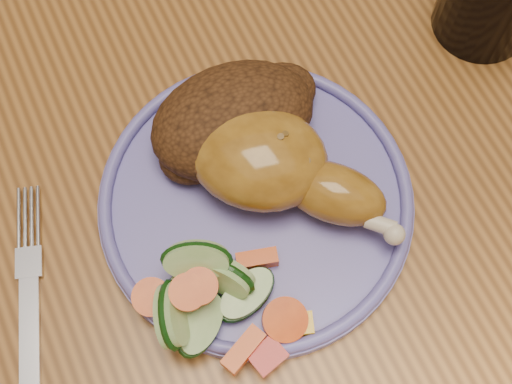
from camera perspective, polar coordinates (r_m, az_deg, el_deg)
ground at (r=1.30m, az=0.95°, el=-9.94°), size 4.00×4.00×0.00m
dining_table at (r=0.67m, az=1.84°, el=2.50°), size 0.90×1.40×0.75m
plate at (r=0.55m, az=-0.00°, el=-0.83°), size 0.24×0.24×0.01m
plate_rim at (r=0.54m, az=-0.00°, el=-0.40°), size 0.24×0.24×0.01m
chicken_leg at (r=0.53m, az=1.66°, el=2.11°), size 0.15×0.17×0.06m
rice_pilaf at (r=0.55m, az=-1.65°, el=5.86°), size 0.14×0.10×0.06m
vegetable_pile at (r=0.51m, az=-3.76°, el=-8.37°), size 0.12×0.12×0.06m
fork at (r=0.56m, az=-17.67°, el=-9.76°), size 0.07×0.17×0.00m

